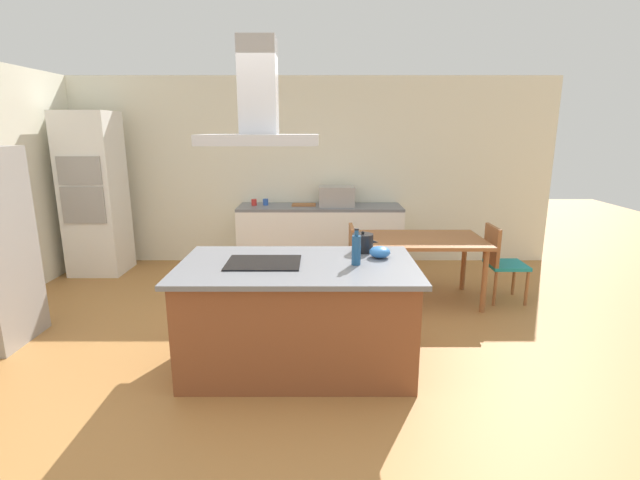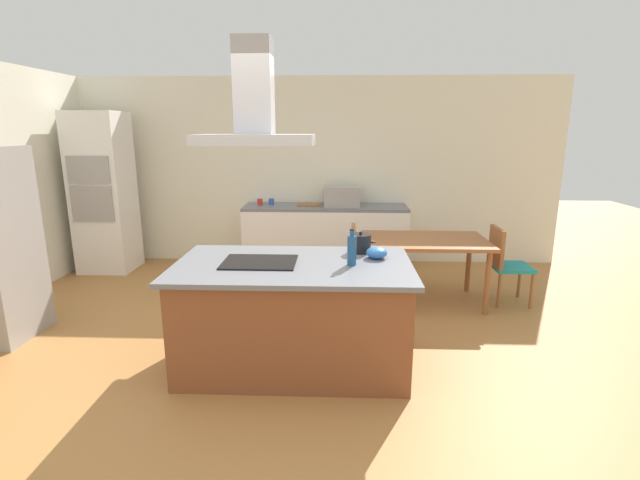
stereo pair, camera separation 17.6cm
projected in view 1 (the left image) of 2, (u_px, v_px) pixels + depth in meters
ground at (302, 300)px, 5.44m from camera, size 16.00×16.00×0.00m
wall_back at (305, 172)px, 6.82m from camera, size 7.20×0.10×2.70m
kitchen_island at (296, 314)px, 3.87m from camera, size 1.94×1.13×0.90m
cooktop at (261, 263)px, 3.76m from camera, size 0.60×0.44×0.01m
tea_kettle at (361, 243)px, 4.11m from camera, size 0.24×0.19×0.19m
olive_oil_bottle at (354, 249)px, 3.71m from camera, size 0.07×0.07×0.30m
mixing_bowl at (378, 252)px, 3.93m from camera, size 0.18×0.18×0.10m
back_counter at (318, 237)px, 6.67m from camera, size 2.32×0.62×0.90m
countertop_microwave at (334, 196)px, 6.54m from camera, size 0.50×0.38×0.28m
coffee_mug_red at (252, 202)px, 6.59m from camera, size 0.08×0.08×0.09m
coffee_mug_blue at (263, 202)px, 6.62m from camera, size 0.08×0.08×0.09m
cutting_board at (302, 205)px, 6.61m from camera, size 0.34×0.24×0.02m
wall_oven_stack at (92, 194)px, 6.28m from camera, size 0.70×0.66×2.20m
dining_table at (419, 245)px, 5.31m from camera, size 1.40×0.90×0.75m
chair_at_right_end at (497, 258)px, 5.35m from camera, size 0.42×0.42×0.89m
chair_at_left_end at (340, 258)px, 5.34m from camera, size 0.42×0.42×0.89m
range_hood at (257, 111)px, 3.48m from camera, size 0.90×0.55×0.78m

